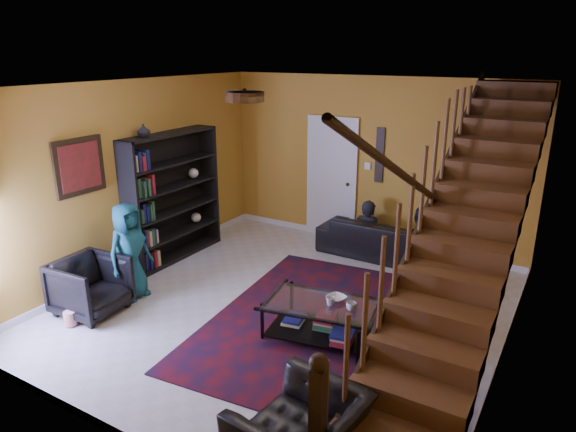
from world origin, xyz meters
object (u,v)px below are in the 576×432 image
at_px(bookshelf, 174,199).
at_px(coffee_table, 322,319).
at_px(sofa, 384,238).
at_px(armchair_left, 91,286).

distance_m(bookshelf, coffee_table, 3.40).
bearing_deg(coffee_table, sofa, 96.16).
bearing_deg(armchair_left, coffee_table, -75.85).
bearing_deg(bookshelf, armchair_left, -79.68).
distance_m(sofa, armchair_left, 4.43).
height_order(bookshelf, coffee_table, bookshelf).
height_order(sofa, coffee_table, sofa).
height_order(bookshelf, sofa, bookshelf).
distance_m(bookshelf, sofa, 3.39).
xyz_separation_m(bookshelf, coffee_table, (3.16, -1.07, -0.69)).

